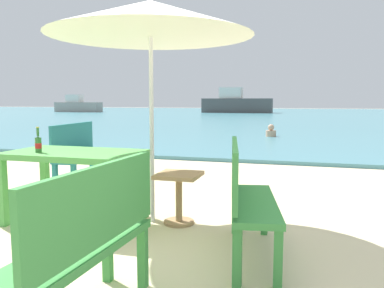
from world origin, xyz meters
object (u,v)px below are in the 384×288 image
Objects in this scene: patio_umbrella at (150,19)px; bench_green_right at (86,237)px; bench_green_left at (245,193)px; beer_bottle_amber at (38,143)px; boat_ferry at (78,106)px; bench_teal_center at (79,151)px; swimmer_person at (271,132)px; picnic_table_green at (75,162)px; side_table_wood at (179,191)px; boat_barge at (236,104)px.

bench_green_right is at bearing -78.50° from patio_umbrella.
bench_green_left and bench_green_right have the same top height.
bench_green_left is (2.18, -0.23, -0.31)m from beer_bottle_amber.
patio_umbrella reaches higher than boat_ferry.
bench_teal_center and bench_green_left have the same top height.
beer_bottle_amber is 2.21m from bench_green_left.
swimmer_person is (0.05, 11.35, -0.30)m from bench_green_right.
picnic_table_green is 1.12× the size of bench_green_left.
beer_bottle_amber reaches higher than bench_green_left.
patio_umbrella is 1.85× the size of bench_green_left.
swimmer_person is at bearing 82.77° from picnic_table_green.
picnic_table_green is 5.28× the size of beer_bottle_amber.
bench_teal_center is 3.84m from bench_green_right.
bench_green_left is at bearing -12.36° from picnic_table_green.
side_table_wood is 34.04m from boat_barge.
side_table_wood is at bearing -55.67° from boat_ferry.
bench_green_left is (1.09, -0.64, -1.58)m from patio_umbrella.
side_table_wood is (0.29, 0.01, -1.76)m from patio_umbrella.
boat_ferry is (-19.34, 29.98, 0.18)m from bench_teal_center.
boat_barge reaches higher than bench_teal_center.
boat_barge reaches higher than side_table_wood.
boat_barge is (-6.07, 34.28, 0.42)m from bench_green_left.
bench_green_right is 11.35m from swimmer_person.
boat_barge reaches higher than swimmer_person.
bench_green_right reaches higher than side_table_wood.
swimmer_person is 30.64m from boat_ferry.
side_table_wood is 0.44× the size of bench_teal_center.
side_table_wood is at bearing 1.97° from patio_umbrella.
side_table_wood is 9.41m from swimmer_person.
beer_bottle_amber is 0.22× the size of bench_teal_center.
boat_barge is at bearing 96.53° from beer_bottle_amber.
picnic_table_green is 1.68m from patio_umbrella.
bench_green_right is at bearing -90.24° from swimmer_person.
patio_umbrella is 5.61× the size of swimmer_person.
boat_barge is (-3.27, 32.35, 0.42)m from bench_teal_center.
boat_ferry is (-19.96, 31.67, -0.14)m from beer_bottle_amber.
bench_teal_center is 3.40m from bench_green_left.
bench_green_left is (0.79, -0.65, 0.19)m from side_table_wood.
beer_bottle_amber is 9.97m from swimmer_person.
bench_green_right is (0.39, -1.93, -1.58)m from patio_umbrella.
picnic_table_green is 2.07m from bench_green_right.
side_table_wood is at bearing -81.07° from boat_barge.
picnic_table_green is at bearing 167.64° from bench_green_left.
bench_green_left reaches higher than swimmer_person.
boat_ferry is at bearing 122.82° from bench_teal_center.
beer_bottle_amber is at bearing -83.47° from boat_barge.
bench_green_right is at bearing -81.40° from boat_barge.
boat_barge is at bearing 102.63° from swimmer_person.
patio_umbrella is 1.89× the size of bench_green_right.
boat_ferry is at bearing -171.61° from boat_barge.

